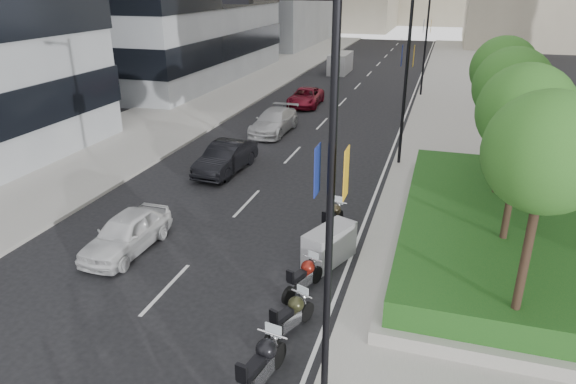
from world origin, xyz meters
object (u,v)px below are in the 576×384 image
at_px(motorcycle_3, 291,316).
at_px(car_b, 226,158).
at_px(lamp_post_1, 404,67).
at_px(motorcycle_4, 304,277).
at_px(lamp_post_0, 323,197).
at_px(motorcycle_2, 261,366).
at_px(car_d, 306,97).
at_px(motorcycle_5, 329,246).
at_px(motorcycle_6, 333,219).
at_px(car_a, 126,233).
at_px(delivery_van, 340,64).
at_px(lamp_post_2, 425,33).
at_px(car_c, 274,121).

distance_m(motorcycle_3, car_b, 13.25).
distance_m(lamp_post_1, motorcycle_4, 13.75).
height_order(lamp_post_0, motorcycle_4, lamp_post_0).
distance_m(motorcycle_2, car_d, 29.76).
relative_size(lamp_post_1, motorcycle_3, 4.57).
bearing_deg(lamp_post_0, motorcycle_5, 100.30).
bearing_deg(motorcycle_6, car_b, 60.72).
distance_m(motorcycle_4, car_a, 6.77).
height_order(motorcycle_2, motorcycle_3, motorcycle_2).
relative_size(lamp_post_0, delivery_van, 1.87).
height_order(motorcycle_5, car_d, car_d).
distance_m(motorcycle_5, car_d, 23.81).
height_order(motorcycle_2, car_a, car_a).
height_order(motorcycle_2, motorcycle_5, motorcycle_5).
relative_size(lamp_post_2, car_c, 1.80).
bearing_deg(lamp_post_2, motorcycle_3, -92.20).
distance_m(lamp_post_2, motorcycle_6, 27.09).
xyz_separation_m(lamp_post_1, motorcycle_4, (-1.46, -12.90, -4.53)).
bearing_deg(motorcycle_4, delivery_van, 30.25).
distance_m(motorcycle_2, motorcycle_4, 4.19).
distance_m(lamp_post_0, motorcycle_4, 6.28).
relative_size(lamp_post_0, lamp_post_2, 1.00).
distance_m(lamp_post_1, motorcycle_5, 11.79).
height_order(motorcycle_2, car_b, car_b).
xyz_separation_m(car_a, delivery_van, (-0.48, 39.58, 0.25)).
height_order(lamp_post_0, car_d, lamp_post_0).
xyz_separation_m(motorcycle_2, motorcycle_3, (0.07, 2.17, -0.09)).
xyz_separation_m(motorcycle_5, car_a, (-7.07, -1.29, 0.06)).
height_order(motorcycle_5, car_a, car_a).
distance_m(motorcycle_2, car_c, 22.12).
xyz_separation_m(motorcycle_5, car_d, (-7.01, 22.76, 0.03)).
height_order(car_a, delivery_van, delivery_van).
bearing_deg(motorcycle_6, delivery_van, 19.70).
xyz_separation_m(lamp_post_1, car_a, (-8.18, -12.16, -4.37)).
height_order(lamp_post_2, car_b, lamp_post_2).
bearing_deg(lamp_post_0, car_a, 149.40).
xyz_separation_m(lamp_post_1, motorcycle_3, (-1.27, -14.92, -4.51)).
bearing_deg(motorcycle_2, lamp_post_1, 5.82).
distance_m(motorcycle_2, motorcycle_5, 6.22).
height_order(motorcycle_3, delivery_van, delivery_van).
xyz_separation_m(motorcycle_3, delivery_van, (-7.40, 42.34, 0.39)).
bearing_deg(motorcycle_3, car_b, 52.93).
xyz_separation_m(lamp_post_0, car_d, (-8.13, 28.89, -4.40)).
distance_m(lamp_post_1, car_a, 15.30).
relative_size(lamp_post_2, motorcycle_5, 3.98).
xyz_separation_m(motorcycle_2, delivery_van, (-7.32, 44.51, 0.31)).
distance_m(motorcycle_6, delivery_van, 36.80).
xyz_separation_m(motorcycle_4, car_d, (-6.67, 24.79, 0.13)).
distance_m(motorcycle_4, motorcycle_6, 4.23).
distance_m(lamp_post_0, delivery_van, 45.44).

